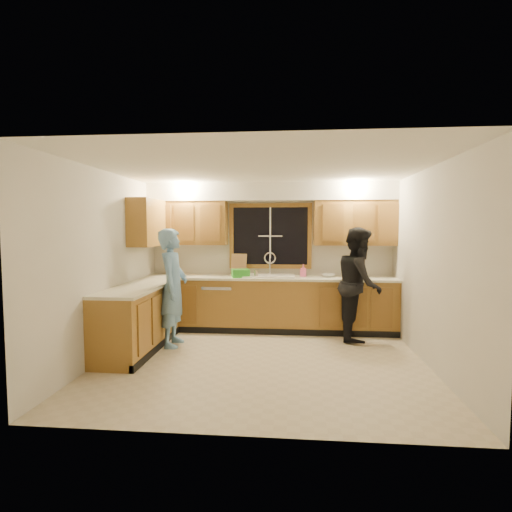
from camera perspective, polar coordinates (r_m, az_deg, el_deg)
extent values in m
plane|color=#C4B397|center=(5.40, 0.85, -14.78)|extent=(4.20, 4.20, 0.00)
plane|color=white|center=(5.17, 0.88, 12.48)|extent=(4.20, 4.20, 0.00)
plane|color=beige|center=(7.02, 2.05, 0.02)|extent=(4.20, 0.00, 4.20)
plane|color=beige|center=(5.69, -20.72, -1.18)|extent=(0.00, 3.80, 3.80)
plane|color=beige|center=(5.40, 23.70, -1.52)|extent=(0.00, 3.80, 3.80)
cube|color=olive|center=(6.83, 1.89, -6.95)|extent=(4.20, 0.60, 0.88)
cube|color=olive|center=(6.01, -16.45, -8.63)|extent=(0.60, 1.90, 0.88)
cube|color=beige|center=(6.74, 1.89, -3.14)|extent=(4.20, 0.63, 0.04)
cube|color=beige|center=(5.92, -16.40, -4.30)|extent=(0.63, 1.90, 0.04)
cube|color=olive|center=(7.07, -9.67, 4.65)|extent=(1.35, 0.33, 0.75)
cube|color=olive|center=(6.91, 13.91, 4.61)|extent=(1.35, 0.33, 0.75)
cube|color=olive|center=(6.64, -15.31, 4.61)|extent=(0.33, 0.90, 0.75)
cube|color=white|center=(6.86, 1.99, 9.12)|extent=(4.20, 0.35, 0.30)
cube|color=black|center=(7.00, 2.06, 2.87)|extent=(1.30, 0.01, 1.00)
cube|color=olive|center=(7.00, 2.06, 7.25)|extent=(1.44, 0.03, 0.07)
cube|color=olive|center=(7.02, 2.04, -1.50)|extent=(1.44, 0.03, 0.07)
cube|color=olive|center=(7.06, -3.51, 2.88)|extent=(0.07, 0.03, 1.00)
cube|color=olive|center=(6.99, 7.67, 2.83)|extent=(0.07, 0.03, 1.00)
cube|color=white|center=(6.75, 1.90, -2.87)|extent=(0.86, 0.52, 0.03)
cube|color=white|center=(6.78, 0.12, -3.61)|extent=(0.38, 0.42, 0.18)
cube|color=white|center=(6.76, 3.68, -3.64)|extent=(0.38, 0.42, 0.18)
cylinder|color=silver|center=(6.94, 2.00, -1.44)|extent=(0.04, 0.04, 0.28)
torus|color=silver|center=(6.93, 2.00, -0.29)|extent=(0.21, 0.03, 0.21)
cube|color=white|center=(6.93, -5.20, -7.07)|extent=(0.60, 0.56, 0.82)
cube|color=white|center=(5.50, -18.68, -9.76)|extent=(0.58, 0.75, 0.90)
imported|color=#6796C3|center=(6.02, -11.79, -4.42)|extent=(0.44, 0.65, 1.73)
imported|color=black|center=(6.42, 14.53, -3.84)|extent=(0.79, 0.95, 1.75)
cube|color=olive|center=(7.22, -11.66, -1.68)|extent=(0.13, 0.11, 0.23)
cube|color=tan|center=(7.01, -2.48, -1.18)|extent=(0.29, 0.14, 0.37)
cube|color=green|center=(6.67, -2.23, -2.47)|extent=(0.34, 0.33, 0.13)
imported|color=#F55D95|center=(6.79, 6.77, -2.06)|extent=(0.11, 0.11, 0.21)
imported|color=silver|center=(6.80, 10.29, -2.74)|extent=(0.27, 0.27, 0.05)
cylinder|color=tan|center=(6.66, -1.27, -2.50)|extent=(0.09, 0.09, 0.13)
cylinder|color=tan|center=(6.64, 0.02, -2.58)|extent=(0.07, 0.07, 0.11)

